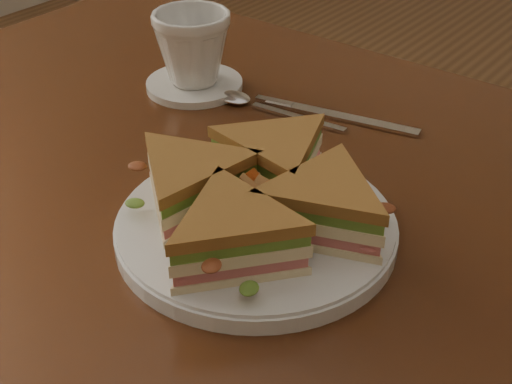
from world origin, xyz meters
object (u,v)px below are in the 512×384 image
Objects in this scene: spoon at (249,103)px; saucer at (194,85)px; knife at (329,115)px; coffee_cup at (193,48)px; sandwich_wedges at (256,196)px; plate at (256,228)px; table at (253,260)px.

saucer is (-0.09, -0.00, 0.00)m from spoon.
knife is 0.20m from coffee_cup.
sandwich_wedges is 2.33× the size of saucer.
sandwich_wedges is at bearing 0.00° from plate.
spoon is at bearing -2.25° from coffee_cup.
plate is 0.34m from saucer.
plate is 0.27m from spoon.
knife reaches higher than table.
spoon is at bearing -170.65° from knife.
table is at bearing -38.98° from coffee_cup.
sandwich_wedges is 1.41× the size of knife.
saucer is at bearing -179.37° from knife.
coffee_cup reaches higher than plate.
coffee_cup is at bearing 145.59° from table.
table is 0.22m from spoon.
sandwich_wedges is at bearing -38.30° from saucer.
table is 9.31× the size of saucer.
knife is at bearing 7.94° from coffee_cup.
knife is at bearing 106.96° from plate.
coffee_cup is (-0.09, -0.00, 0.05)m from spoon.
plate is at bearing -38.30° from saucer.
table is 0.17m from sandwich_wedges.
spoon is 0.10m from knife.
plate reaches higher than spoon.
sandwich_wedges is 0.34m from saucer.
coffee_cup is (-0.19, -0.04, 0.06)m from knife.
knife is at bearing 12.51° from saucer.
saucer reaches higher than knife.
table is 0.14m from plate.
saucer is at bearing 145.59° from table.
sandwich_wedges reaches higher than saucer.
plate is at bearing -84.92° from knife.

